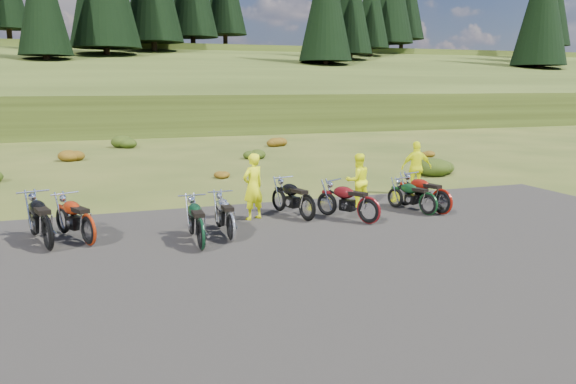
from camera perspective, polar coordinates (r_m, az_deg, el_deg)
name	(u,v)px	position (r m, az deg, el deg)	size (l,w,h in m)	color
ground	(315,234)	(14.20, 2.80, -4.28)	(300.00, 300.00, 0.00)	#334316
gravel_pad	(350,257)	(12.45, 6.28, -6.53)	(20.00, 12.00, 0.04)	black
hill_slope	(142,119)	(63.02, -14.65, 7.14)	(300.00, 46.00, 3.00)	#2D3913
hill_plateau	(116,103)	(122.86, -17.05, 8.67)	(300.00, 90.00, 9.17)	#2D3913
conifer_27	(351,2)	(75.66, 6.43, 18.67)	(5.72, 5.72, 15.00)	black
conifer_28	(371,4)	(83.73, 8.47, 18.34)	(5.28, 5.28, 14.00)	black
conifer_31	(543,2)	(83.36, 24.47, 17.15)	(7.04, 7.04, 18.00)	black
conifer_32	(545,5)	(91.86, 24.66, 16.90)	(6.60, 6.60, 17.00)	black
conifer_33	(547,7)	(100.36, 24.82, 16.69)	(6.16, 6.16, 16.00)	black
conifer_34	(549,9)	(108.87, 24.96, 16.51)	(5.72, 5.72, 15.00)	black
conifer_35	(550,10)	(117.37, 25.07, 16.36)	(5.28, 5.28, 14.00)	black
shrub_2	(71,154)	(29.50, -21.19, 3.66)	(1.30, 1.30, 0.77)	brown
shrub_3	(126,140)	(34.80, -16.17, 5.09)	(1.56, 1.56, 0.92)	#20360D
shrub_4	(220,173)	(22.68, -6.90, 1.96)	(0.77, 0.77, 0.45)	brown
shrub_5	(254,153)	(28.46, -3.50, 3.98)	(1.03, 1.03, 0.61)	#20360D
shrub_6	(276,140)	(34.33, -1.25, 5.31)	(1.30, 1.30, 0.77)	brown
shrub_7	(436,164)	(24.16, 14.84, 2.78)	(1.56, 1.56, 0.92)	#20360D
shrub_8	(425,152)	(30.16, 13.79, 3.93)	(0.77, 0.77, 0.45)	brown
motorcycle_0	(50,252)	(13.80, -23.06, -5.61)	(2.29, 0.76, 1.20)	black
motorcycle_1	(89,247)	(13.89, -19.52, -5.26)	(2.12, 0.71, 1.11)	maroon
motorcycle_2	(202,251)	(12.89, -8.77, -5.98)	(2.08, 0.69, 1.09)	black
motorcycle_3	(231,242)	(13.53, -5.77, -5.10)	(2.00, 0.67, 1.05)	#B8B9BD
motorcycle_4	(368,225)	(15.24, 8.17, -3.33)	(2.10, 0.70, 1.10)	#560E11
motorcycle_5	(307,222)	(15.41, 1.96, -3.07)	(2.09, 0.70, 1.10)	black
motorcycle_6	(441,215)	(16.75, 15.29, -2.31)	(2.11, 0.70, 1.10)	maroon
motorcycle_7	(428,216)	(16.55, 14.01, -2.41)	(1.87, 0.62, 0.98)	black
person_middle	(253,188)	(15.45, -3.57, 0.45)	(0.67, 0.44, 1.84)	#D8E20B
person_right_a	(358,181)	(17.10, 7.10, 1.07)	(0.80, 0.62, 1.65)	#D8E20B
person_right_b	(416,168)	(19.63, 12.91, 2.36)	(1.05, 0.44, 1.79)	#D8E20B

